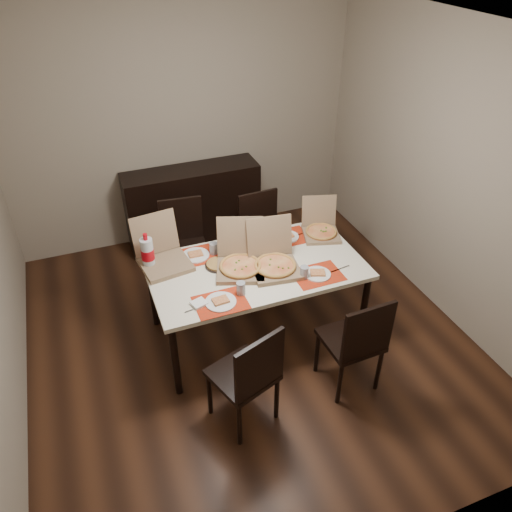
% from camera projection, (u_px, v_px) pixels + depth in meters
% --- Properties ---
extents(ground, '(3.80, 4.00, 0.02)m').
position_uv_depth(ground, '(248.00, 338.00, 4.58)').
color(ground, '#3C2012').
rests_on(ground, ground).
extents(room_walls, '(3.84, 4.02, 2.62)m').
position_uv_depth(room_walls, '(227.00, 141.00, 3.92)').
color(room_walls, gray).
rests_on(room_walls, ground).
extents(sideboard, '(1.50, 0.40, 0.90)m').
position_uv_depth(sideboard, '(193.00, 206.00, 5.68)').
color(sideboard, black).
rests_on(sideboard, ground).
extents(dining_table, '(1.80, 1.00, 0.75)m').
position_uv_depth(dining_table, '(256.00, 272.00, 4.26)').
color(dining_table, '#EBE1C5').
rests_on(dining_table, ground).
extents(chair_near_left, '(0.54, 0.54, 0.93)m').
position_uv_depth(chair_near_left, '(249.00, 375.00, 3.54)').
color(chair_near_left, black).
rests_on(chair_near_left, ground).
extents(chair_near_right, '(0.43, 0.43, 0.93)m').
position_uv_depth(chair_near_right, '(356.00, 340.00, 3.82)').
color(chair_near_right, black).
rests_on(chair_near_right, ground).
extents(chair_far_left, '(0.46, 0.46, 0.93)m').
position_uv_depth(chair_far_left, '(184.00, 241.00, 4.96)').
color(chair_far_left, black).
rests_on(chair_far_left, ground).
extents(chair_far_right, '(0.44, 0.44, 0.93)m').
position_uv_depth(chair_far_right, '(263.00, 234.00, 5.08)').
color(chair_far_right, black).
rests_on(chair_far_right, ground).
extents(setting_near_left, '(0.50, 0.30, 0.11)m').
position_uv_depth(setting_near_left, '(223.00, 299.00, 3.83)').
color(setting_near_left, red).
rests_on(setting_near_left, dining_table).
extents(setting_near_right, '(0.51, 0.30, 0.11)m').
position_uv_depth(setting_near_right, '(314.00, 274.00, 4.09)').
color(setting_near_right, red).
rests_on(setting_near_right, dining_table).
extents(setting_far_left, '(0.48, 0.30, 0.11)m').
position_uv_depth(setting_far_left, '(198.00, 254.00, 4.33)').
color(setting_far_left, red).
rests_on(setting_far_left, dining_table).
extents(setting_far_right, '(0.47, 0.30, 0.11)m').
position_uv_depth(setting_far_right, '(283.00, 237.00, 4.54)').
color(setting_far_right, red).
rests_on(setting_far_right, dining_table).
extents(napkin_loose, '(0.15, 0.14, 0.02)m').
position_uv_depth(napkin_loose, '(253.00, 266.00, 4.20)').
color(napkin_loose, white).
rests_on(napkin_loose, dining_table).
extents(pizza_box_center, '(0.44, 0.48, 0.39)m').
position_uv_depth(pizza_box_center, '(274.00, 262.00, 4.16)').
color(pizza_box_center, '#806549').
rests_on(pizza_box_center, dining_table).
extents(pizza_box_right, '(0.41, 0.43, 0.32)m').
position_uv_depth(pizza_box_right, '(321.00, 229.00, 4.60)').
color(pizza_box_right, '#806549').
rests_on(pizza_box_right, dining_table).
extents(pizza_box_left, '(0.45, 0.49, 0.39)m').
position_uv_depth(pizza_box_left, '(163.00, 257.00, 4.21)').
color(pizza_box_left, '#806549').
rests_on(pizza_box_left, dining_table).
extents(pizza_box_extra, '(0.51, 0.54, 0.39)m').
position_uv_depth(pizza_box_extra, '(240.00, 263.00, 4.15)').
color(pizza_box_extra, '#806549').
rests_on(pizza_box_extra, dining_table).
extents(faina_plate, '(0.22, 0.22, 0.03)m').
position_uv_depth(faina_plate, '(218.00, 264.00, 4.21)').
color(faina_plate, black).
rests_on(faina_plate, dining_table).
extents(dip_bowl, '(0.13, 0.13, 0.02)m').
position_uv_depth(dip_bowl, '(257.00, 249.00, 4.41)').
color(dip_bowl, white).
rests_on(dip_bowl, dining_table).
extents(soda_bottle, '(0.11, 0.11, 0.33)m').
position_uv_depth(soda_bottle, '(148.00, 253.00, 4.13)').
color(soda_bottle, silver).
rests_on(soda_bottle, dining_table).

